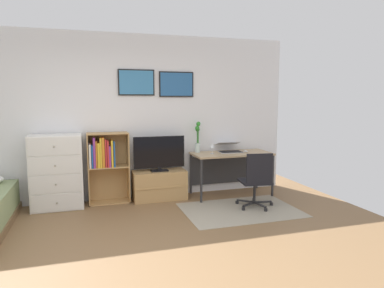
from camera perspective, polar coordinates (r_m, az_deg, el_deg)
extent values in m
plane|color=brown|center=(3.84, -9.63, -18.47)|extent=(7.20, 7.20, 0.00)
cube|color=white|center=(5.89, -13.08, 4.14)|extent=(6.12, 0.06, 2.70)
cube|color=black|center=(5.88, -8.98, 9.80)|extent=(0.59, 0.02, 0.42)
cube|color=teal|center=(5.87, -8.96, 9.80)|extent=(0.55, 0.01, 0.38)
cube|color=black|center=(6.01, -2.54, 9.61)|extent=(0.59, 0.02, 0.42)
cube|color=#285B93|center=(6.00, -2.51, 9.61)|extent=(0.55, 0.01, 0.38)
cube|color=#9E937F|center=(5.43, 7.81, -10.49)|extent=(1.70, 1.20, 0.01)
cube|color=white|center=(5.72, -21.02, -4.23)|extent=(0.75, 0.42, 1.13)
cube|color=silver|center=(5.60, -20.96, -8.85)|extent=(0.71, 0.01, 0.26)
sphere|color=#A59E8C|center=(5.59, -20.97, -8.90)|extent=(0.03, 0.03, 0.03)
cube|color=silver|center=(5.53, -21.09, -6.08)|extent=(0.71, 0.01, 0.26)
sphere|color=#A59E8C|center=(5.52, -21.10, -6.12)|extent=(0.03, 0.03, 0.03)
cube|color=silver|center=(5.48, -21.23, -3.25)|extent=(0.71, 0.01, 0.26)
sphere|color=#A59E8C|center=(5.46, -21.24, -3.28)|extent=(0.03, 0.03, 0.03)
cube|color=silver|center=(5.44, -21.37, -0.36)|extent=(0.71, 0.01, 0.26)
sphere|color=#A59E8C|center=(5.42, -21.38, -0.38)|extent=(0.03, 0.03, 0.03)
cube|color=tan|center=(5.76, -16.43, -3.93)|extent=(0.02, 0.30, 1.13)
cube|color=tan|center=(5.80, -10.26, -3.67)|extent=(0.02, 0.30, 1.13)
cube|color=tan|center=(5.90, -13.17, -9.09)|extent=(0.64, 0.30, 0.02)
cube|color=tan|center=(5.77, -13.34, -3.59)|extent=(0.60, 0.30, 0.02)
cube|color=tan|center=(5.69, -13.50, 1.68)|extent=(0.60, 0.30, 0.02)
cube|color=tan|center=(5.91, -13.43, -3.54)|extent=(0.64, 0.01, 1.13)
cube|color=white|center=(5.69, -16.17, -1.85)|extent=(0.03, 0.21, 0.37)
cube|color=#1E519E|center=(5.68, -15.83, -1.92)|extent=(0.02, 0.18, 0.36)
cube|color=#8C388C|center=(5.67, -15.53, -1.34)|extent=(0.03, 0.19, 0.47)
cube|color=orange|center=(5.67, -15.21, -1.63)|extent=(0.02, 0.17, 0.41)
cube|color=gold|center=(5.69, -14.88, -1.74)|extent=(0.03, 0.20, 0.38)
cube|color=gold|center=(5.68, -14.55, -1.32)|extent=(0.03, 0.20, 0.46)
cube|color=orange|center=(5.68, -14.18, -1.28)|extent=(0.04, 0.21, 0.47)
cube|color=red|center=(5.69, -13.78, -1.44)|extent=(0.02, 0.20, 0.43)
cube|color=red|center=(5.68, -13.46, -1.53)|extent=(0.02, 0.19, 0.42)
cube|color=#8C388C|center=(5.70, -13.17, -1.93)|extent=(0.03, 0.20, 0.33)
cube|color=gold|center=(5.70, -12.83, -1.48)|extent=(0.03, 0.21, 0.42)
cube|color=#1E519E|center=(5.70, -12.50, -1.56)|extent=(0.02, 0.20, 0.40)
cube|color=tan|center=(5.90, -5.29, -6.61)|extent=(0.87, 0.40, 0.48)
cube|color=tan|center=(5.71, -4.86, -7.10)|extent=(0.87, 0.01, 0.02)
cube|color=black|center=(5.82, -5.28, -4.28)|extent=(0.28, 0.16, 0.02)
cube|color=black|center=(5.82, -5.28, -3.94)|extent=(0.06, 0.04, 0.05)
cube|color=black|center=(5.77, -5.32, -1.32)|extent=(0.84, 0.02, 0.52)
cube|color=black|center=(5.76, -5.29, -1.34)|extent=(0.81, 0.01, 0.49)
cube|color=tan|center=(6.07, 6.40, -1.55)|extent=(1.34, 0.63, 0.03)
cube|color=#2D2D30|center=(5.65, 1.50, -6.01)|extent=(0.03, 0.03, 0.71)
cube|color=#2D2D30|center=(6.17, 12.91, -5.03)|extent=(0.03, 0.03, 0.71)
cube|color=#2D2D30|center=(6.18, -0.20, -4.83)|extent=(0.03, 0.03, 0.71)
cube|color=#2D2D30|center=(6.66, 10.46, -4.05)|extent=(0.03, 0.03, 0.71)
cube|color=#2D2D30|center=(6.40, 5.27, -4.10)|extent=(1.28, 0.02, 0.50)
cylinder|color=#232326|center=(5.73, 12.69, -9.43)|extent=(0.05, 0.05, 0.05)
cube|color=#232326|center=(5.67, 11.37, -9.15)|extent=(0.28, 0.07, 0.02)
cylinder|color=#232326|center=(5.90, 9.96, -8.85)|extent=(0.05, 0.05, 0.05)
cube|color=#232326|center=(5.76, 9.99, -8.86)|extent=(0.15, 0.26, 0.02)
cylinder|color=#232326|center=(5.72, 7.29, -9.34)|extent=(0.05, 0.05, 0.05)
cube|color=#232326|center=(5.66, 8.65, -9.11)|extent=(0.22, 0.22, 0.02)
cylinder|color=#232326|center=(5.42, 8.28, -10.32)|extent=(0.05, 0.05, 0.05)
cube|color=#232326|center=(5.51, 9.17, -9.58)|extent=(0.26, 0.16, 0.02)
cylinder|color=#232326|center=(5.42, 11.82, -10.38)|extent=(0.05, 0.05, 0.05)
cube|color=#232326|center=(5.52, 10.91, -9.61)|extent=(0.08, 0.28, 0.02)
cylinder|color=#232326|center=(5.58, 10.06, -7.64)|extent=(0.04, 0.04, 0.30)
cube|color=black|center=(5.54, 10.10, -5.99)|extent=(0.50, 0.50, 0.03)
cube|color=black|center=(5.30, 10.87, -3.95)|extent=(0.40, 0.09, 0.45)
cube|color=#B7B7BC|center=(6.11, 6.27, -1.29)|extent=(0.41, 0.30, 0.01)
cube|color=black|center=(6.10, 6.28, -1.23)|extent=(0.39, 0.27, 0.00)
cube|color=#B7B7BC|center=(6.25, 5.77, 0.12)|extent=(0.41, 0.28, 0.08)
cube|color=black|center=(6.24, 5.78, 0.13)|extent=(0.39, 0.25, 0.07)
ellipsoid|color=silver|center=(6.15, 8.65, -1.17)|extent=(0.06, 0.10, 0.03)
cylinder|color=silver|center=(6.07, 0.90, -0.60)|extent=(0.09, 0.09, 0.16)
cylinder|color=#3D8438|center=(6.04, 1.04, 1.19)|extent=(0.01, 0.01, 0.45)
sphere|color=#308B2C|center=(6.02, 1.04, 3.30)|extent=(0.07, 0.07, 0.07)
cylinder|color=#3D8438|center=(6.06, 0.90, 0.73)|extent=(0.01, 0.01, 0.34)
sphere|color=#308B2C|center=(6.05, 0.90, 2.34)|extent=(0.07, 0.07, 0.07)
cylinder|color=#3D8438|center=(6.05, 0.84, 0.85)|extent=(0.01, 0.01, 0.37)
sphere|color=#308B2C|center=(6.03, 0.84, 2.60)|extent=(0.07, 0.07, 0.07)
cylinder|color=#3D8438|center=(6.03, 0.85, 0.81)|extent=(0.01, 0.01, 0.37)
sphere|color=#308B2C|center=(6.01, 0.86, 2.55)|extent=(0.07, 0.07, 0.07)
cylinder|color=#3D8438|center=(6.03, 1.02, 1.14)|extent=(0.01, 0.01, 0.44)
sphere|color=#308B2C|center=(6.01, 1.02, 3.22)|extent=(0.07, 0.07, 0.07)
cylinder|color=silver|center=(5.91, 3.28, -1.59)|extent=(0.06, 0.06, 0.01)
cylinder|color=silver|center=(5.90, 3.28, -1.08)|extent=(0.01, 0.01, 0.10)
cone|color=silver|center=(5.89, 3.29, -0.24)|extent=(0.07, 0.07, 0.07)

